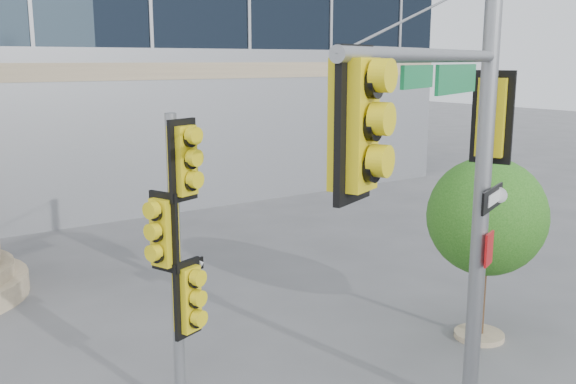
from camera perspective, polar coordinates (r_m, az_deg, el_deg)
ground at (r=11.90m, az=8.09°, el=-16.50°), size 120.00×120.00×0.00m
main_signal_pole at (r=8.86m, az=14.96°, el=2.19°), size 4.96×2.44×6.77m
secondary_signal_pole at (r=9.78m, az=-9.76°, el=-4.85°), size 0.91×0.65×4.84m
street_tree at (r=13.32m, az=17.28°, el=-2.47°), size 2.40×2.34×3.74m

